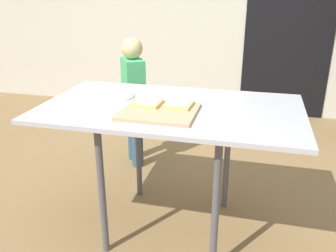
{
  "coord_description": "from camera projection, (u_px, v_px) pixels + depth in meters",
  "views": [
    {
      "loc": [
        0.43,
        -1.75,
        1.37
      ],
      "look_at": [
        -0.02,
        0.0,
        0.65
      ],
      "focal_mm": 38.11,
      "sensor_mm": 36.0,
      "label": 1
    }
  ],
  "objects": [
    {
      "name": "ground_plane",
      "position": [
        170.0,
        226.0,
        2.18
      ],
      "size": [
        16.0,
        16.0,
        0.0
      ],
      "primitive_type": "plane",
      "color": "brown"
    },
    {
      "name": "house_door",
      "position": [
        290.0,
        24.0,
        3.68
      ],
      "size": [
        0.9,
        0.02,
        2.0
      ],
      "primitive_type": "cube",
      "color": "black",
      "rests_on": "ground"
    },
    {
      "name": "dining_table",
      "position": [
        171.0,
        118.0,
        1.92
      ],
      "size": [
        1.38,
        0.78,
        0.77
      ],
      "color": "#A9A8AE",
      "rests_on": "ground"
    },
    {
      "name": "cutting_board",
      "position": [
        159.0,
        111.0,
        1.79
      ],
      "size": [
        0.37,
        0.33,
        0.02
      ],
      "primitive_type": "cube",
      "color": "tan",
      "rests_on": "dining_table"
    },
    {
      "name": "pizza_slice_far_left",
      "position": [
        148.0,
        103.0,
        1.86
      ],
      "size": [
        0.14,
        0.14,
        0.02
      ],
      "color": "tan",
      "rests_on": "cutting_board"
    },
    {
      "name": "pizza_slice_far_right",
      "position": [
        179.0,
        104.0,
        1.84
      ],
      "size": [
        0.14,
        0.14,
        0.02
      ],
      "color": "tan",
      "rests_on": "cutting_board"
    },
    {
      "name": "plate_white_left",
      "position": [
        115.0,
        96.0,
        2.05
      ],
      "size": [
        0.22,
        0.22,
        0.01
      ],
      "primitive_type": "cylinder",
      "color": "silver",
      "rests_on": "dining_table"
    },
    {
      "name": "child_left",
      "position": [
        134.0,
        95.0,
        2.76
      ],
      "size": [
        0.25,
        0.28,
        1.02
      ],
      "color": "#2C4B63",
      "rests_on": "ground"
    }
  ]
}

